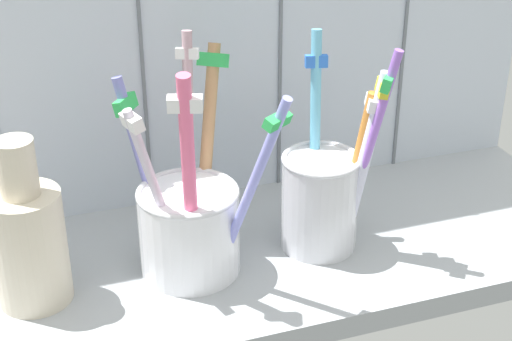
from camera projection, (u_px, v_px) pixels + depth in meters
The scene contains 4 objects.
counter_slab at pixel (253, 260), 67.82cm from camera, with size 64.00×22.00×2.00cm, color #9EA3A8.
toothbrush_cup_left at pixel (189, 219), 62.91cm from camera, with size 11.27×14.80×18.87cm.
toothbrush_cup_right at pixel (324, 193), 65.93cm from camera, with size 8.26×8.18×18.32cm.
ceramic_vase at pixel (28, 240), 59.03cm from camera, with size 5.69×5.69×13.58cm.
Camera 1 is at (-18.16, -53.65, 39.10)cm, focal length 55.19 mm.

